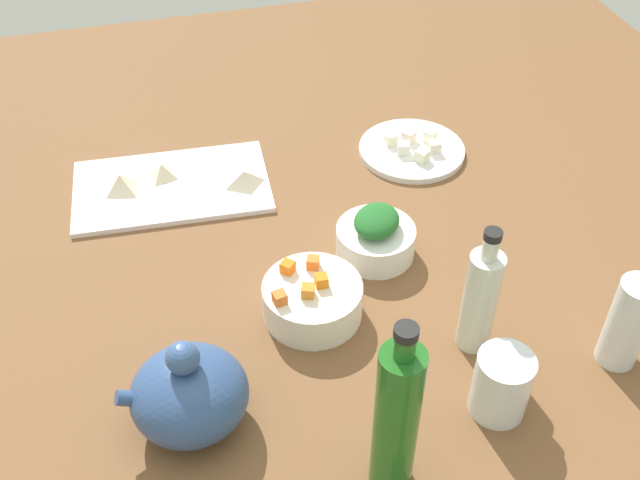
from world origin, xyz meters
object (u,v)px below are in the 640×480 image
at_px(bowl_greens, 374,240).
at_px(bottle_1, 396,419).
at_px(bowl_carrots, 312,300).
at_px(cutting_board, 172,187).
at_px(bottle_0, 480,299).
at_px(plate_tofu, 412,150).
at_px(drinking_glass_0, 628,323).
at_px(drinking_glass_1, 501,385).
at_px(teapot, 189,394).

xyz_separation_m(bowl_greens, bottle_1, (0.11, 0.40, 0.10)).
bearing_deg(bowl_carrots, cutting_board, -65.04).
relative_size(bowl_carrots, bottle_0, 0.70).
relative_size(plate_tofu, drinking_glass_0, 1.39).
xyz_separation_m(bottle_1, drinking_glass_0, (-0.37, -0.09, -0.05)).
xyz_separation_m(drinking_glass_0, drinking_glass_1, (0.20, 0.03, -0.02)).
relative_size(bowl_carrots, drinking_glass_0, 1.02).
bearing_deg(bowl_carrots, drinking_glass_1, 130.27).
distance_m(bowl_carrots, teapot, 0.25).
bearing_deg(bottle_1, drinking_glass_1, -160.51).
bearing_deg(bowl_greens, plate_tofu, -122.47).
xyz_separation_m(cutting_board, plate_tofu, (-0.46, 0.01, 0.00)).
bearing_deg(drinking_glass_1, cutting_board, -58.47).
distance_m(plate_tofu, bottle_1, 0.70).
bearing_deg(bowl_greens, bowl_carrots, 39.06).
bearing_deg(teapot, drinking_glass_0, 175.15).
bearing_deg(drinking_glass_0, cutting_board, -44.69).
bearing_deg(bottle_0, bowl_greens, -70.78).
height_order(plate_tofu, drinking_glass_0, drinking_glass_0).
xyz_separation_m(cutting_board, bottle_0, (-0.38, 0.47, 0.08)).
bearing_deg(bottle_1, plate_tofu, -112.47).
distance_m(bottle_1, drinking_glass_1, 0.19).
bearing_deg(bowl_carrots, bowl_greens, -140.94).
bearing_deg(bottle_1, cutting_board, -73.61).
distance_m(cutting_board, bowl_carrots, 0.40).
bearing_deg(bottle_0, drinking_glass_1, 82.35).
height_order(bowl_greens, teapot, teapot).
relative_size(bowl_carrots, bottle_1, 0.54).
relative_size(teapot, drinking_glass_1, 1.71).
xyz_separation_m(plate_tofu, bowl_carrots, (0.29, 0.35, 0.02)).
bearing_deg(bowl_carrots, bottle_1, 94.58).
bearing_deg(plate_tofu, bottle_1, 67.53).
relative_size(cutting_board, bottle_0, 1.63).
distance_m(teapot, drinking_glass_1, 0.40).
relative_size(cutting_board, bowl_carrots, 2.33).
height_order(teapot, bottle_1, bottle_1).
relative_size(bowl_greens, bowl_carrots, 0.86).
xyz_separation_m(plate_tofu, bowl_greens, (0.16, 0.25, 0.02)).
bearing_deg(bottle_0, teapot, 4.26).
distance_m(cutting_board, drinking_glass_1, 0.69).
height_order(bowl_greens, bottle_1, bottle_1).
bearing_deg(plate_tofu, drinking_glass_1, 80.72).
bearing_deg(teapot, bowl_carrots, -144.20).
distance_m(drinking_glass_0, drinking_glass_1, 0.20).
distance_m(bowl_greens, drinking_glass_1, 0.34).
xyz_separation_m(plate_tofu, drinking_glass_0, (-0.10, 0.55, 0.07)).
xyz_separation_m(bottle_0, drinking_glass_1, (0.02, 0.11, -0.04)).
bearing_deg(drinking_glass_0, bottle_0, -23.66).
relative_size(cutting_board, drinking_glass_0, 2.39).
bearing_deg(bowl_carrots, bottle_0, 151.49).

